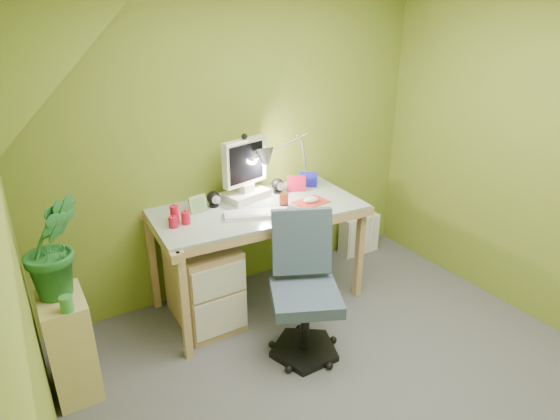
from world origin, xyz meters
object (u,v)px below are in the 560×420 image
monitor (245,163)px  task_chair (306,296)px  desk (258,255)px  desk_lamp (296,149)px  side_ledge (70,345)px  potted_plant (53,246)px  radiator (359,234)px

monitor → task_chair: bearing=-107.0°
desk → desk_lamp: size_ratio=2.32×
side_ledge → potted_plant: (0.02, 0.05, 0.62)m
potted_plant → side_ledge: bearing=-115.7°
desk_lamp → potted_plant: 1.87m
desk → task_chair: (-0.03, -0.70, 0.04)m
desk → desk_lamp: desk_lamp is taller
monitor → desk_lamp: (0.45, 0.00, 0.05)m
desk_lamp → desk: bearing=-147.1°
potted_plant → task_chair: size_ratio=0.68×
monitor → task_chair: monitor is taller
desk_lamp → radiator: desk_lamp is taller
desk → potted_plant: potted_plant is taller
task_chair → radiator: task_chair is taller
monitor → side_ledge: bearing=-177.1°
desk_lamp → potted_plant: (-1.82, -0.39, -0.19)m
task_chair → desk: bearing=111.9°
side_ledge → task_chair: (1.36, -0.43, 0.12)m
side_ledge → potted_plant: potted_plant is taller
desk → monitor: monitor is taller
desk_lamp → task_chair: desk_lamp is taller
task_chair → radiator: size_ratio=2.38×
side_ledge → desk: bearing=10.8°
radiator → desk: bearing=-168.9°
monitor → desk_lamp: size_ratio=0.86×
desk → task_chair: task_chair is taller
monitor → potted_plant: (-1.37, -0.39, -0.14)m
desk → monitor: (-0.00, 0.18, 0.68)m
side_ledge → radiator: size_ratio=1.75×
desk_lamp → radiator: 1.21m
desk → radiator: 1.24m
potted_plant → radiator: 2.72m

